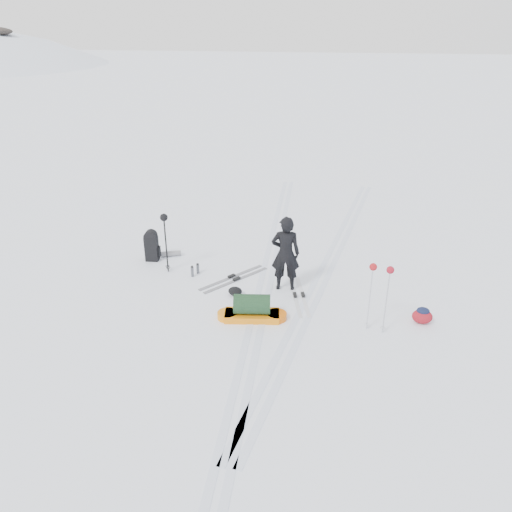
# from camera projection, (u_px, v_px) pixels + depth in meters

# --- Properties ---
(ground) EXTENTS (200.00, 200.00, 0.00)m
(ground) POSITION_uv_depth(u_px,v_px,m) (262.00, 295.00, 11.47)
(ground) COLOR white
(ground) RESTS_ON ground
(ski_tracks) EXTENTS (3.38, 17.97, 0.01)m
(ski_tracks) POSITION_uv_depth(u_px,v_px,m) (294.00, 280.00, 12.14)
(ski_tracks) COLOR silver
(ski_tracks) RESTS_ON ground
(skier) EXTENTS (0.71, 0.51, 1.81)m
(skier) POSITION_uv_depth(u_px,v_px,m) (285.00, 254.00, 11.39)
(skier) COLOR black
(skier) RESTS_ON ground
(pulk_sled) EXTENTS (1.52, 0.66, 0.56)m
(pulk_sled) POSITION_uv_depth(u_px,v_px,m) (252.00, 310.00, 10.49)
(pulk_sled) COLOR orange
(pulk_sled) RESTS_ON ground
(expedition_rucksack) EXTENTS (0.84, 0.63, 0.85)m
(expedition_rucksack) POSITION_uv_depth(u_px,v_px,m) (154.00, 246.00, 13.03)
(expedition_rucksack) COLOR black
(expedition_rucksack) RESTS_ON ground
(ski_poles_black) EXTENTS (0.19, 0.20, 1.54)m
(ski_poles_black) POSITION_uv_depth(u_px,v_px,m) (164.00, 225.00, 12.06)
(ski_poles_black) COLOR black
(ski_poles_black) RESTS_ON ground
(ski_poles_silver) EXTENTS (0.47, 0.22, 1.49)m
(ski_poles_silver) POSITION_uv_depth(u_px,v_px,m) (381.00, 276.00, 9.64)
(ski_poles_silver) COLOR silver
(ski_poles_silver) RESTS_ON ground
(touring_skis_grey) EXTENTS (1.41, 1.73, 0.07)m
(touring_skis_grey) POSITION_uv_depth(u_px,v_px,m) (234.00, 278.00, 12.20)
(touring_skis_grey) COLOR gray
(touring_skis_grey) RESTS_ON ground
(touring_skis_white) EXTENTS (0.74, 1.87, 0.07)m
(touring_skis_white) POSITION_uv_depth(u_px,v_px,m) (299.00, 296.00, 11.42)
(touring_skis_white) COLOR silver
(touring_skis_white) RESTS_ON ground
(rope_coil) EXTENTS (0.48, 0.48, 0.05)m
(rope_coil) POSITION_uv_depth(u_px,v_px,m) (257.00, 304.00, 11.08)
(rope_coil) COLOR #60C8E9
(rope_coil) RESTS_ON ground
(small_daypack) EXTENTS (0.52, 0.49, 0.36)m
(small_daypack) POSITION_uv_depth(u_px,v_px,m) (422.00, 316.00, 10.36)
(small_daypack) COLOR maroon
(small_daypack) RESTS_ON ground
(thermos_pair) EXTENTS (0.17, 0.29, 0.28)m
(thermos_pair) POSITION_uv_depth(u_px,v_px,m) (195.00, 270.00, 12.35)
(thermos_pair) COLOR #515358
(thermos_pair) RESTS_ON ground
(stuff_sack) EXTENTS (0.39, 0.35, 0.20)m
(stuff_sack) POSITION_uv_depth(u_px,v_px,m) (235.00, 291.00, 11.45)
(stuff_sack) COLOR black
(stuff_sack) RESTS_ON ground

